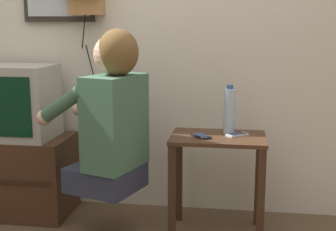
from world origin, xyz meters
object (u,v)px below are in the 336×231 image
cell_phone_spare (237,135)px  cell_phone_held (201,136)px  person (111,115)px  television (9,102)px  water_bottle (230,110)px

cell_phone_spare → cell_phone_held: bearing=-110.1°
person → cell_phone_held: 0.51m
television → cell_phone_held: bearing=-7.4°
television → cell_phone_held: (1.21, -0.16, -0.14)m
person → water_bottle: bearing=-52.3°
water_bottle → cell_phone_spare: bearing=-53.5°
cell_phone_spare → person: bearing=-115.4°
cell_phone_spare → water_bottle: (-0.05, 0.06, 0.13)m
water_bottle → television: bearing=178.8°
cell_phone_held → water_bottle: bearing=1.2°
cell_phone_held → cell_phone_spare: same height
television → cell_phone_spare: 1.42m
cell_phone_spare → water_bottle: water_bottle is taller
cell_phone_held → water_bottle: 0.24m
person → cell_phone_held: person is taller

